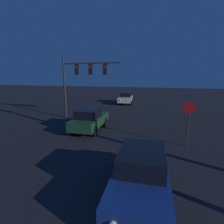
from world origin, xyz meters
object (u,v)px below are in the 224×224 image
car_far (126,98)px  stop_sign (189,116)px  car_mid (90,119)px  traffic_signal_mast (80,76)px  car_near (141,174)px

car_far → stop_sign: 15.22m
car_mid → traffic_signal_mast: 4.72m
car_far → traffic_signal_mast: (-2.25, -9.60, 3.05)m
car_near → traffic_signal_mast: size_ratio=0.73×
car_near → traffic_signal_mast: 11.56m
traffic_signal_mast → stop_sign: traffic_signal_mast is taller
car_mid → stop_sign: (6.36, -1.31, 0.93)m
car_far → car_near: bearing=98.3°
car_far → stop_sign: (6.13, -13.90, 0.93)m
stop_sign → traffic_signal_mast: bearing=152.9°
car_near → traffic_signal_mast: bearing=-57.3°
car_near → car_mid: 7.55m
car_far → traffic_signal_mast: 10.33m
car_near → stop_sign: size_ratio=1.61×
traffic_signal_mast → stop_sign: size_ratio=2.21×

